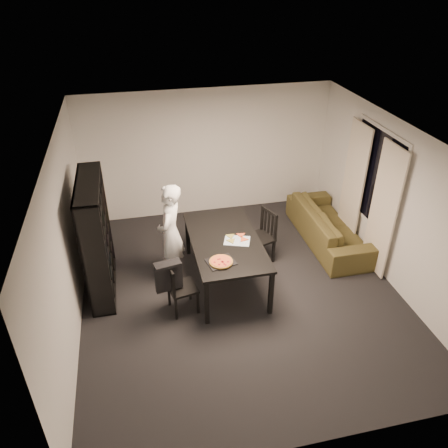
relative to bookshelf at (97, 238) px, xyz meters
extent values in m
cube|color=black|center=(2.16, -0.60, -0.95)|extent=(5.00, 5.50, 0.01)
cube|color=white|center=(2.16, -0.60, 1.65)|extent=(5.00, 5.50, 0.01)
cube|color=white|center=(2.16, 2.15, 0.35)|extent=(5.00, 0.01, 2.60)
cube|color=white|center=(2.16, -3.35, 0.35)|extent=(5.00, 0.01, 2.60)
cube|color=white|center=(-0.34, -0.60, 0.35)|extent=(0.01, 5.50, 2.60)
cube|color=white|center=(4.66, -0.60, 0.35)|extent=(0.01, 5.50, 2.60)
cube|color=black|center=(4.64, 0.00, 0.55)|extent=(0.02, 1.40, 1.60)
cube|color=white|center=(4.64, 0.00, 0.55)|extent=(0.03, 1.52, 1.72)
cube|color=beige|center=(4.56, -0.52, 0.20)|extent=(0.03, 0.70, 2.25)
cube|color=beige|center=(4.56, 0.52, 0.20)|extent=(0.03, 0.70, 2.25)
cube|color=black|center=(0.00, 0.00, 0.00)|extent=(0.35, 1.50, 1.90)
cube|color=black|center=(1.98, -0.29, -0.16)|extent=(1.08, 1.95, 0.04)
cube|color=black|center=(1.49, -1.22, -0.57)|extent=(0.07, 0.07, 0.77)
cube|color=black|center=(2.47, -1.22, -0.57)|extent=(0.07, 0.07, 0.77)
cube|color=black|center=(1.49, 0.63, -0.57)|extent=(0.07, 0.07, 0.77)
cube|color=black|center=(2.47, 0.63, -0.57)|extent=(0.07, 0.07, 0.77)
cube|color=black|center=(1.20, -0.84, -0.54)|extent=(0.47, 0.47, 0.04)
cube|color=black|center=(1.02, -0.87, -0.30)|extent=(0.12, 0.40, 0.43)
cube|color=black|center=(1.02, -0.87, -0.11)|extent=(0.10, 0.38, 0.05)
cube|color=black|center=(1.40, -0.98, -0.75)|extent=(0.04, 0.04, 0.39)
cube|color=black|center=(1.33, -0.64, -0.75)|extent=(0.04, 0.04, 0.39)
cube|color=black|center=(1.06, -1.04, -0.75)|extent=(0.04, 0.04, 0.39)
cube|color=black|center=(0.99, -0.70, -0.75)|extent=(0.04, 0.04, 0.39)
cube|color=black|center=(2.68, 0.15, -0.49)|extent=(0.57, 0.57, 0.04)
cube|color=black|center=(2.87, 0.22, -0.23)|extent=(0.19, 0.43, 0.48)
cube|color=black|center=(2.87, 0.22, -0.01)|extent=(0.18, 0.41, 0.05)
cube|color=black|center=(2.44, 0.26, -0.73)|extent=(0.04, 0.04, 0.44)
cube|color=black|center=(2.57, -0.10, -0.73)|extent=(0.04, 0.04, 0.44)
cube|color=black|center=(2.80, 0.39, -0.73)|extent=(0.04, 0.04, 0.44)
cube|color=black|center=(2.93, 0.03, -0.73)|extent=(0.04, 0.04, 0.44)
cube|color=black|center=(1.00, -0.88, -0.28)|extent=(0.41, 0.15, 0.43)
cube|color=black|center=(1.00, -0.88, -0.04)|extent=(0.41, 0.24, 0.05)
imported|color=white|center=(1.15, 0.03, -0.10)|extent=(0.60, 0.72, 1.71)
cube|color=black|center=(1.78, -0.86, -0.13)|extent=(0.46, 0.40, 0.01)
cylinder|color=olive|center=(1.78, -0.88, -0.11)|extent=(0.35, 0.35, 0.02)
cylinder|color=#CF7135|center=(1.78, -0.88, -0.10)|extent=(0.31, 0.31, 0.01)
cube|color=silver|center=(2.15, -0.36, -0.13)|extent=(0.48, 0.42, 0.01)
imported|color=#433B1B|center=(4.16, 0.47, -0.62)|extent=(0.89, 2.27, 0.66)
camera|label=1|loc=(0.69, -5.95, 3.70)|focal=35.00mm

